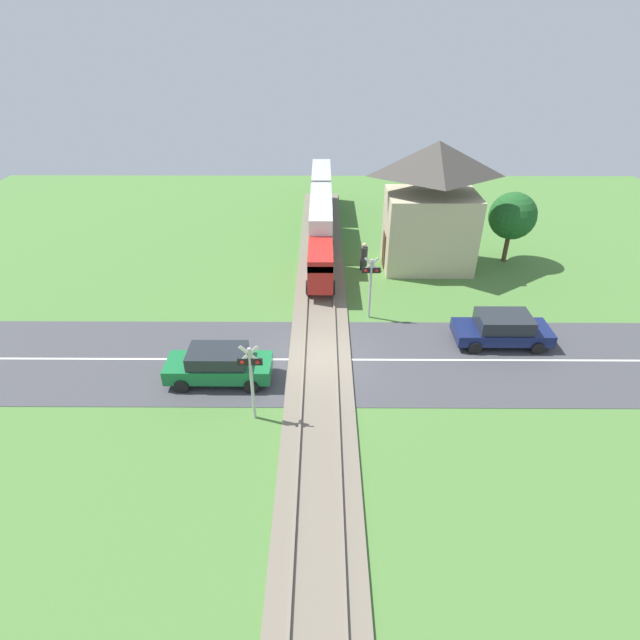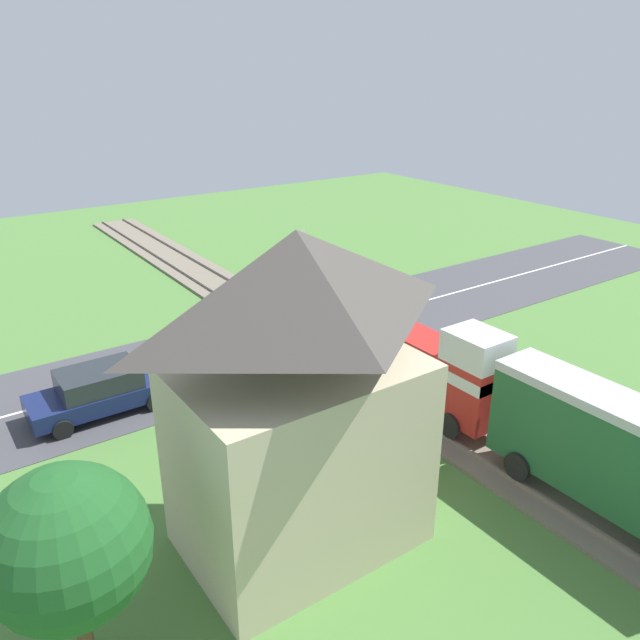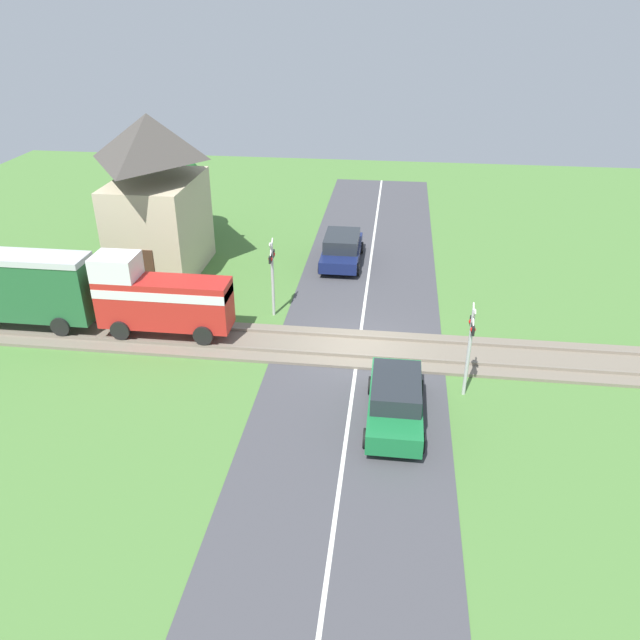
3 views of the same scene
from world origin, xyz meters
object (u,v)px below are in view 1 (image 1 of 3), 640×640
car_near_crossing (219,365)px  station_building (432,208)px  train (321,213)px  car_far_side (502,329)px  pedestrian_by_station (364,257)px  crossing_signal_east_approach (371,280)px  crossing_signal_west_approach (251,373)px

car_near_crossing → station_building: size_ratio=0.59×
train → car_far_side: (8.47, -12.66, -1.10)m
train → station_building: (6.42, -4.21, 1.77)m
station_building → car_far_side: bearing=-76.3°
station_building → pedestrian_by_station: station_building is taller
car_near_crossing → car_far_side: size_ratio=0.99×
train → crossing_signal_east_approach: 10.65m
crossing_signal_west_approach → train: bearing=82.1°
car_near_crossing → car_far_side: car_near_crossing is taller
car_near_crossing → crossing_signal_west_approach: crossing_signal_west_approach is taller
train → crossing_signal_west_approach: bearing=-97.9°
car_near_crossing → crossing_signal_east_approach: (6.68, 5.18, 1.33)m
train → car_near_crossing: 16.13m
train → crossing_signal_west_approach: (-2.48, -17.84, 0.24)m
pedestrian_by_station → crossing_signal_west_approach: bearing=-111.1°
station_building → pedestrian_by_station: (-3.83, -0.52, -2.87)m
car_near_crossing → crossing_signal_east_approach: crossing_signal_east_approach is taller
train → crossing_signal_east_approach: size_ratio=5.42×
car_near_crossing → pedestrian_by_station: 12.77m
pedestrian_by_station → car_near_crossing: bearing=-122.2°
crossing_signal_west_approach → car_far_side: bearing=25.3°
crossing_signal_east_approach → train: bearing=103.4°
train → crossing_signal_east_approach: (2.48, -10.35, 0.24)m
crossing_signal_west_approach → station_building: bearing=56.9°
car_near_crossing → crossing_signal_east_approach: bearing=37.8°
train → car_near_crossing: train is taller
crossing_signal_west_approach → pedestrian_by_station: (5.07, 13.12, -1.35)m
train → crossing_signal_east_approach: train is taller
car_far_side → station_building: bearing=103.7°
car_far_side → car_near_crossing: bearing=-167.2°
pedestrian_by_station → train: bearing=118.7°
car_far_side → station_building: 9.15m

